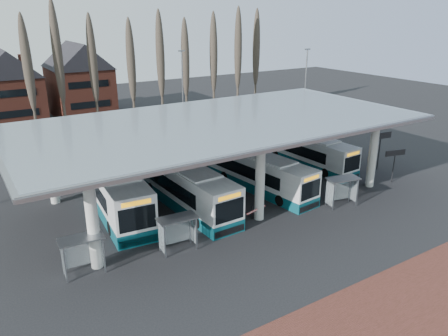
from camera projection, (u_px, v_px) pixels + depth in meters
ground at (280, 232)px, 30.15m from camera, size 140.00×140.00×0.00m
brick_strip at (442, 334)px, 20.60m from camera, size 70.00×10.00×0.03m
station_canopy at (219, 128)px, 34.59m from camera, size 32.00×16.00×6.34m
poplar_row at (112, 60)px, 53.44m from camera, size 45.10×1.10×14.50m
lamp_post_b at (183, 92)px, 52.05m from camera, size 0.80×0.16×10.17m
lamp_post_c at (305, 89)px, 54.32m from camera, size 0.80×0.16×10.17m
bus_0 at (113, 188)px, 33.24m from camera, size 3.95×13.16×3.60m
bus_1 at (184, 186)px, 33.91m from camera, size 3.03×12.28×3.39m
bus_2 at (259, 173)px, 37.06m from camera, size 3.67×11.46×3.13m
bus_3 at (306, 151)px, 42.94m from camera, size 2.94×11.20×3.08m
shelter_0 at (82, 247)px, 24.97m from camera, size 2.58×1.42×2.32m
shelter_1 at (177, 226)px, 27.44m from camera, size 2.56×1.41×2.30m
shelter_2 at (342, 185)px, 33.84m from camera, size 2.71×1.73×2.33m
info_sign_0 at (395, 155)px, 38.19m from camera, size 1.99×0.57×3.00m
info_sign_1 at (381, 139)px, 41.20m from camera, size 2.45×0.43×3.65m
barrier at (255, 210)px, 31.60m from camera, size 2.02×0.79×1.03m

